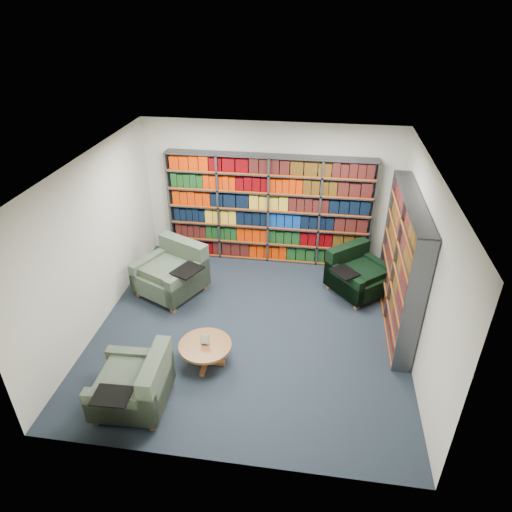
# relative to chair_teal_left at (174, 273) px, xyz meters

# --- Properties ---
(room_shell) EXTENTS (5.02, 5.02, 2.82)m
(room_shell) POSITION_rel_chair_teal_left_xyz_m (1.56, -0.91, 1.02)
(room_shell) COLOR black
(room_shell) RESTS_ON ground
(bookshelf_back) EXTENTS (4.00, 0.28, 2.20)m
(bookshelf_back) POSITION_rel_chair_teal_left_xyz_m (1.56, 1.43, 0.72)
(bookshelf_back) COLOR #47494F
(bookshelf_back) RESTS_ON ground
(bookshelf_right) EXTENTS (0.28, 2.50, 2.20)m
(bookshelf_right) POSITION_rel_chair_teal_left_xyz_m (3.91, -0.31, 0.72)
(bookshelf_right) COLOR #47494F
(bookshelf_right) RESTS_ON ground
(chair_teal_left) EXTENTS (1.39, 1.37, 0.94)m
(chair_teal_left) POSITION_rel_chair_teal_left_xyz_m (0.00, 0.00, 0.00)
(chair_teal_left) COLOR #0D2A35
(chair_teal_left) RESTS_ON ground
(chair_green_right) EXTENTS (1.29, 1.29, 0.83)m
(chair_green_right) POSITION_rel_chair_teal_left_xyz_m (3.30, 0.50, -0.04)
(chair_green_right) COLOR black
(chair_green_right) RESTS_ON ground
(chair_teal_front) EXTENTS (0.95, 1.10, 0.84)m
(chair_teal_front) POSITION_rel_chair_teal_left_xyz_m (0.34, -2.71, -0.04)
(chair_teal_front) COLOR #0D2A35
(chair_teal_front) RESTS_ON ground
(coffee_table) EXTENTS (0.78, 0.78, 0.55)m
(coffee_table) POSITION_rel_chair_teal_left_xyz_m (1.03, -1.82, -0.08)
(coffee_table) COLOR #974A24
(coffee_table) RESTS_ON ground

